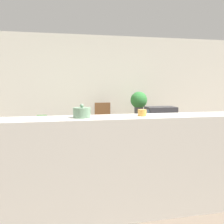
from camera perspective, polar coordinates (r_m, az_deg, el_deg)
name	(u,v)px	position (r m, az deg, el deg)	size (l,w,h in m)	color
ground_plane	(114,191)	(3.52, 0.53, -17.60)	(14.00, 14.00, 0.00)	#756656
wall_back	(86,87)	(6.61, -5.95, 5.61)	(9.00, 0.06, 2.70)	silver
couch	(54,147)	(4.71, -13.06, -7.85)	(0.80, 1.97, 0.78)	#476B3D
tv_stand	(160,137)	(5.83, 10.93, -5.59)	(0.81, 0.56, 0.47)	brown
television	(160,117)	(5.75, 10.97, -1.07)	(0.67, 0.42, 0.45)	#333338
wooden_chair	(103,121)	(6.23, -2.00, -2.01)	(0.44, 0.44, 0.97)	brown
plant_stand	(139,127)	(6.38, 6.08, -3.43)	(0.16, 0.16, 0.70)	brown
potted_plant	(139,101)	(6.30, 6.15, 2.53)	(0.42, 0.42, 0.55)	#4C4C51
foreground_counter	(126,166)	(2.79, 3.23, -12.15)	(2.96, 0.44, 1.09)	beige
decorative_bowl	(82,112)	(2.58, -6.90, -0.11)	(0.18, 0.18, 0.14)	gray
candle_jar	(142,113)	(2.72, 6.89, -0.17)	(0.10, 0.10, 0.07)	gold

